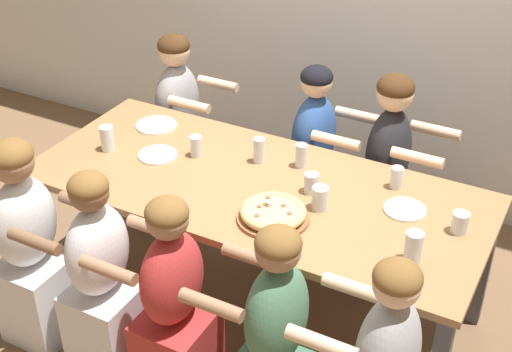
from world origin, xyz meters
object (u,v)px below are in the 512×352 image
empty_plate_a (158,155)px  diner_far_midright (386,180)px  diner_far_left (179,127)px  drinking_glass_f (107,138)px  drinking_glass_a (413,247)px  diner_near_center (174,311)px  pizza_board_main (273,214)px  drinking_glass_c (320,199)px  diner_near_midright (275,348)px  empty_plate_b (156,125)px  drinking_glass_g (311,184)px  diner_far_center (313,165)px  drinking_glass_d (196,147)px  drinking_glass_h (301,157)px  diner_near_midleft (102,283)px  diner_near_left (30,250)px  drinking_glass_i (259,152)px  drinking_glass_e (460,224)px  drinking_glass_b (396,179)px  empty_plate_c (405,209)px

empty_plate_a → diner_far_midright: diner_far_midright is taller
diner_far_left → drinking_glass_f: bearing=5.3°
drinking_glass_a → diner_near_center: 1.11m
pizza_board_main → empty_plate_a: bearing=164.1°
drinking_glass_c → diner_near_midright: diner_near_midright is taller
empty_plate_b → drinking_glass_g: size_ratio=2.26×
drinking_glass_g → diner_near_center: bearing=-111.5°
drinking_glass_a → diner_far_center: size_ratio=0.13×
drinking_glass_d → drinking_glass_h: 0.57m
drinking_glass_d → diner_near_midleft: 0.89m
drinking_glass_a → diner_near_left: bearing=-164.3°
drinking_glass_h → drinking_glass_i: drinking_glass_i is taller
empty_plate_b → drinking_glass_d: size_ratio=2.00×
drinking_glass_a → diner_far_midright: diner_far_midright is taller
diner_far_midright → drinking_glass_e: bearing=40.6°
drinking_glass_c → drinking_glass_h: size_ratio=0.92×
pizza_board_main → drinking_glass_e: 0.86m
drinking_glass_h → drinking_glass_b: bearing=4.5°
empty_plate_c → drinking_glass_g: drinking_glass_g is taller
drinking_glass_a → diner_near_center: size_ratio=0.13×
pizza_board_main → diner_near_midleft: bearing=-143.6°
empty_plate_c → diner_far_midright: bearing=115.1°
drinking_glass_d → drinking_glass_g: drinking_glass_d is taller
drinking_glass_f → drinking_glass_d: bearing=20.4°
drinking_glass_e → drinking_glass_f: drinking_glass_f is taller
diner_far_midright → drinking_glass_b: bearing=22.4°
drinking_glass_b → drinking_glass_h: bearing=-175.5°
diner_near_midleft → drinking_glass_g: bearing=-42.6°
pizza_board_main → diner_far_left: (-1.17, 0.95, -0.29)m
empty_plate_a → drinking_glass_h: bearing=20.1°
drinking_glass_e → drinking_glass_i: bearing=173.7°
drinking_glass_d → diner_far_center: bearing=55.8°
diner_near_midright → diner_near_left: bearing=90.0°
drinking_glass_d → drinking_glass_h: drinking_glass_h is taller
drinking_glass_d → diner_far_midright: diner_far_midright is taller
empty_plate_a → drinking_glass_a: (1.49, -0.22, 0.07)m
diner_near_midleft → diner_near_center: 0.41m
diner_near_midright → drinking_glass_b: bearing=-8.5°
diner_near_left → diner_near_midright: bearing=-90.0°
diner_far_midright → drinking_glass_c: bearing=-6.8°
drinking_glass_e → drinking_glass_h: drinking_glass_h is taller
empty_plate_c → drinking_glass_h: drinking_glass_h is taller
diner_near_center → drinking_glass_b: bearing=-33.0°
drinking_glass_h → diner_near_midright: size_ratio=0.11×
empty_plate_b → diner_far_center: 0.96m
drinking_glass_f → diner_near_midright: size_ratio=0.12×
diner_far_center → diner_near_midleft: diner_far_center is taller
diner_far_center → diner_far_left: diner_far_left is taller
drinking_glass_d → diner_far_left: (-0.54, 0.62, -0.30)m
diner_far_center → drinking_glass_f: bearing=-48.2°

